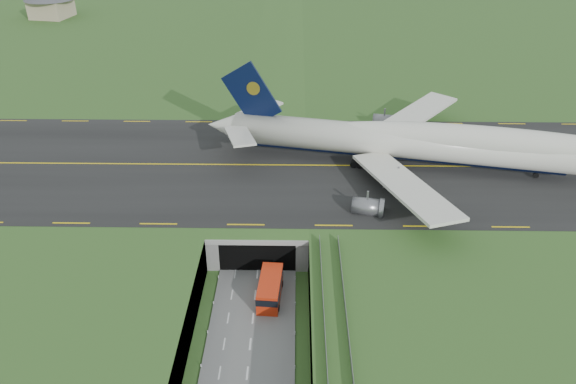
{
  "coord_description": "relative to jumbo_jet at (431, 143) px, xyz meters",
  "views": [
    {
      "loc": [
        5.95,
        -62.77,
        55.13
      ],
      "look_at": [
        4.59,
        20.0,
        7.65
      ],
      "focal_mm": 35.0,
      "sensor_mm": 36.0,
      "label": 1
    }
  ],
  "objects": [
    {
      "name": "service_building",
      "position": [
        -119.29,
        124.08,
        0.97
      ],
      "size": [
        21.83,
        21.83,
        10.23
      ],
      "rotation": [
        0.0,
        0.0,
        -0.18
      ],
      "color": "tan",
      "rests_on": "ground"
    },
    {
      "name": "trench_road",
      "position": [
        -31.04,
        -40.13,
        -10.98
      ],
      "size": [
        12.0,
        75.0,
        0.2
      ],
      "primitive_type": "cube",
      "color": "slate",
      "rests_on": "ground"
    },
    {
      "name": "ground",
      "position": [
        -31.04,
        -32.63,
        -11.08
      ],
      "size": [
        900.0,
        900.0,
        0.0
      ],
      "primitive_type": "plane",
      "color": "#2F5221",
      "rests_on": "ground"
    },
    {
      "name": "shuttle_tram",
      "position": [
        -28.78,
        -31.08,
        -9.23
      ],
      "size": [
        3.72,
        8.57,
        3.39
      ],
      "rotation": [
        0.0,
        0.0,
        -0.07
      ],
      "color": "red",
      "rests_on": "ground"
    },
    {
      "name": "jumbo_jet",
      "position": [
        0.0,
        0.0,
        0.0
      ],
      "size": [
        86.18,
        56.09,
        18.95
      ],
      "rotation": [
        0.0,
        0.0,
        -0.21
      ],
      "color": "silver",
      "rests_on": "ground"
    },
    {
      "name": "taxiway",
      "position": [
        -31.04,
        0.37,
        -4.99
      ],
      "size": [
        800.0,
        44.0,
        0.18
      ],
      "primitive_type": "cube",
      "color": "black",
      "rests_on": "airfield_deck"
    },
    {
      "name": "tunnel_portal",
      "position": [
        -31.04,
        -15.92,
        -7.75
      ],
      "size": [
        17.0,
        22.3,
        6.0
      ],
      "color": "gray",
      "rests_on": "ground"
    },
    {
      "name": "airfield_deck",
      "position": [
        -31.04,
        -32.63,
        -8.08
      ],
      "size": [
        800.0,
        800.0,
        6.0
      ],
      "primitive_type": "cube",
      "color": "gray",
      "rests_on": "ground"
    }
  ]
}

